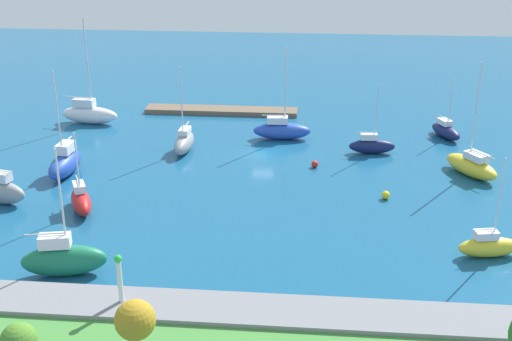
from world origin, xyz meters
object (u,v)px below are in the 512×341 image
at_px(mooring_buoy_red, 315,164).
at_px(pier_dock, 221,111).
at_px(park_tree_mideast, 135,320).
at_px(sailboat_navy_by_breakwater, 446,131).
at_px(sailboat_yellow_near_pier, 489,246).
at_px(sailboat_green_lone_north, 64,259).
at_px(park_tree_west, 19,341).
at_px(sailboat_yellow_west_end, 472,165).
at_px(sailboat_red_east_end, 81,200).
at_px(harbor_beacon, 119,275).
at_px(sailboat_gray_center_basin, 184,142).
at_px(sailboat_blue_inner_mooring, 65,163).
at_px(sailboat_navy_far_south, 372,145).
at_px(sailboat_white_far_north, 89,113).
at_px(mooring_buoy_yellow, 386,195).
at_px(sailboat_blue_along_channel, 282,130).

bearing_deg(mooring_buoy_red, pier_dock, -55.87).
relative_size(pier_dock, mooring_buoy_red, 27.55).
distance_m(park_tree_mideast, sailboat_navy_by_breakwater, 56.24).
height_order(sailboat_yellow_near_pier, sailboat_green_lone_north, sailboat_green_lone_north).
height_order(park_tree_mideast, sailboat_navy_by_breakwater, sailboat_navy_by_breakwater).
relative_size(park_tree_west, park_tree_mideast, 0.81).
height_order(park_tree_west, sailboat_yellow_west_end, sailboat_yellow_west_end).
distance_m(pier_dock, mooring_buoy_red, 24.03).
xyz_separation_m(park_tree_mideast, sailboat_red_east_end, (11.91, -23.68, -3.45)).
distance_m(harbor_beacon, sailboat_yellow_west_end, 43.00).
bearing_deg(sailboat_yellow_near_pier, sailboat_gray_center_basin, 132.76).
relative_size(sailboat_yellow_near_pier, sailboat_red_east_end, 1.09).
distance_m(sailboat_gray_center_basin, sailboat_navy_by_breakwater, 33.31).
bearing_deg(park_tree_west, sailboat_yellow_near_pier, -148.17).
xyz_separation_m(harbor_beacon, sailboat_blue_inner_mooring, (13.84, -26.14, -2.28)).
height_order(harbor_beacon, sailboat_navy_far_south, sailboat_navy_far_south).
bearing_deg(sailboat_green_lone_north, sailboat_blue_inner_mooring, 97.99).
xyz_separation_m(sailboat_white_far_north, mooring_buoy_yellow, (-37.93, 21.50, -0.97)).
bearing_deg(harbor_beacon, park_tree_mideast, 114.27).
relative_size(sailboat_blue_inner_mooring, sailboat_navy_by_breakwater, 1.54).
relative_size(sailboat_white_far_north, sailboat_yellow_west_end, 1.14).
bearing_deg(sailboat_blue_along_channel, sailboat_navy_far_south, -23.76).
distance_m(harbor_beacon, sailboat_navy_far_south, 41.33).
distance_m(park_tree_mideast, mooring_buoy_yellow, 34.48).
bearing_deg(sailboat_navy_far_south, sailboat_blue_inner_mooring, -166.89).
bearing_deg(mooring_buoy_red, sailboat_navy_by_breakwater, -144.42).
bearing_deg(sailboat_blue_along_channel, sailboat_white_far_north, 168.59).
xyz_separation_m(sailboat_navy_far_south, sailboat_white_far_north, (37.42, -8.33, 0.39)).
bearing_deg(sailboat_blue_inner_mooring, pier_dock, 153.52).
bearing_deg(sailboat_navy_far_south, mooring_buoy_red, -145.53).
xyz_separation_m(sailboat_yellow_near_pier, sailboat_white_far_north, (45.50, -32.48, 0.42)).
bearing_deg(park_tree_west, sailboat_red_east_end, -78.17).
relative_size(harbor_beacon, sailboat_navy_by_breakwater, 0.48).
bearing_deg(sailboat_yellow_near_pier, sailboat_white_far_north, 134.02).
xyz_separation_m(sailboat_navy_by_breakwater, sailboat_yellow_west_end, (-0.57, 12.63, 0.23)).
xyz_separation_m(sailboat_blue_along_channel, sailboat_navy_by_breakwater, (-20.88, -2.46, -0.29)).
distance_m(park_tree_west, mooring_buoy_red, 42.66).
distance_m(sailboat_blue_along_channel, sailboat_red_east_end, 29.31).
distance_m(harbor_beacon, sailboat_red_east_end, 19.62).
distance_m(sailboat_navy_by_breakwater, sailboat_yellow_west_end, 12.64).
bearing_deg(sailboat_gray_center_basin, pier_dock, 174.74).
height_order(sailboat_gray_center_basin, sailboat_yellow_west_end, sailboat_yellow_west_end).
bearing_deg(sailboat_red_east_end, sailboat_yellow_near_pier, 54.67).
xyz_separation_m(sailboat_blue_inner_mooring, mooring_buoy_yellow, (-34.58, 3.36, -0.98)).
distance_m(pier_dock, sailboat_gray_center_basin, 16.25).
bearing_deg(park_tree_mideast, mooring_buoy_yellow, -121.42).
distance_m(harbor_beacon, park_tree_mideast, 7.11).
distance_m(harbor_beacon, park_tree_west, 8.89).
distance_m(park_tree_west, mooring_buoy_yellow, 39.52).
height_order(harbor_beacon, sailboat_green_lone_north, sailboat_green_lone_north).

